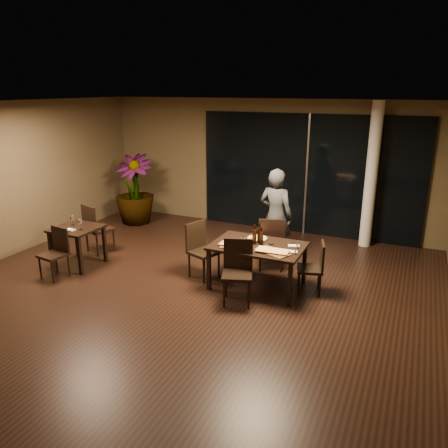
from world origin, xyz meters
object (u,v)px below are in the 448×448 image
at_px(chair_main_left, 200,247).
at_px(diner, 276,216).
at_px(side_table, 77,234).
at_px(chair_side_far, 95,226).
at_px(main_table, 258,249).
at_px(bottle_b, 261,236).
at_px(chair_main_near, 238,268).
at_px(chair_main_right, 315,265).
at_px(potted_plant, 134,189).
at_px(chair_main_far, 271,241).
at_px(chair_side_near, 56,250).
at_px(bottle_a, 254,234).
at_px(bottle_c, 259,233).

xyz_separation_m(chair_main_left, diner, (1.00, 1.19, 0.36)).
distance_m(side_table, chair_side_far, 0.66).
height_order(main_table, bottle_b, bottle_b).
xyz_separation_m(chair_main_near, diner, (0.03, 1.80, 0.36)).
height_order(chair_main_right, potted_plant, potted_plant).
bearing_deg(chair_side_far, chair_main_far, -151.12).
bearing_deg(side_table, bottle_b, 9.01).
bearing_deg(chair_side_far, chair_side_near, 115.29).
distance_m(chair_side_far, potted_plant, 2.13).
relative_size(chair_side_near, potted_plant, 0.53).
height_order(chair_main_left, chair_side_far, chair_side_far).
bearing_deg(chair_main_far, bottle_a, 66.33).
xyz_separation_m(side_table, bottle_c, (3.38, 0.61, 0.30)).
distance_m(main_table, chair_main_near, 0.61).
xyz_separation_m(main_table, bottle_a, (-0.08, 0.02, 0.24)).
xyz_separation_m(chair_side_far, bottle_c, (3.51, -0.04, 0.35)).
relative_size(chair_main_left, chair_side_far, 0.96).
bearing_deg(bottle_b, diner, 96.20).
xyz_separation_m(side_table, bottle_a, (3.32, 0.52, 0.29)).
bearing_deg(chair_side_near, main_table, 24.95).
relative_size(side_table, bottle_a, 2.42).
height_order(side_table, chair_main_right, chair_main_right).
distance_m(side_table, potted_plant, 2.78).
relative_size(chair_main_left, bottle_a, 2.96).
distance_m(side_table, diner, 3.74).
xyz_separation_m(chair_side_near, potted_plant, (-0.62, 3.25, 0.35)).
xyz_separation_m(chair_side_far, bottle_b, (3.56, -0.10, 0.33)).
relative_size(potted_plant, bottle_a, 5.11).
bearing_deg(diner, chair_main_right, 142.26).
xyz_separation_m(chair_main_left, chair_side_far, (-2.44, 0.13, 0.02)).
relative_size(chair_main_near, chair_side_near, 1.11).
bearing_deg(chair_main_left, chair_main_near, -102.61).
height_order(chair_main_near, chair_main_left, chair_main_near).
distance_m(main_table, chair_side_far, 3.53).
height_order(chair_main_left, chair_main_right, chair_main_left).
height_order(main_table, side_table, same).
bearing_deg(main_table, chair_main_left, 178.94).
bearing_deg(bottle_c, chair_main_right, 3.45).
height_order(chair_main_left, bottle_c, bottle_c).
xyz_separation_m(chair_main_far, chair_main_near, (-0.10, -1.36, -0.01)).
bearing_deg(chair_main_right, bottle_c, -102.63).
height_order(chair_main_far, chair_side_near, chair_main_far).
bearing_deg(bottle_c, diner, 93.58).
relative_size(main_table, bottle_c, 4.38).
relative_size(chair_side_near, bottle_a, 2.70).
relative_size(chair_side_far, diner, 0.56).
bearing_deg(chair_main_right, chair_side_near, -90.34).
distance_m(chair_main_far, chair_side_far, 3.56).
bearing_deg(chair_side_far, bottle_a, -163.22).
height_order(chair_main_left, diner, diner).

